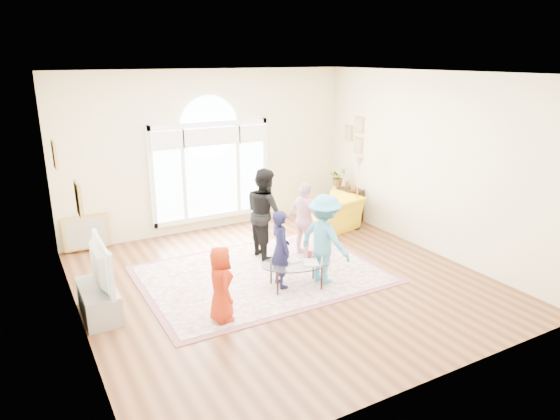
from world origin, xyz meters
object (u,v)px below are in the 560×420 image
tv_console (99,301)px  television (95,265)px  area_rug (262,274)px  armchair (333,213)px  coffee_table (296,264)px

tv_console → television: 0.54m
area_rug → television: 2.65m
tv_console → armchair: size_ratio=0.94×
tv_console → coffee_table: size_ratio=0.82×
area_rug → tv_console: (-2.55, -0.08, 0.20)m
coffee_table → armchair: (2.05, 1.97, -0.06)m
television → coffee_table: (2.80, -0.59, -0.35)m
television → coffee_table: 2.88m
coffee_table → area_rug: bearing=124.9°
coffee_table → television: bearing=-177.9°
tv_console → coffee_table: bearing=-11.8°
tv_console → area_rug: bearing=1.8°
area_rug → coffee_table: (0.26, -0.67, 0.39)m
area_rug → tv_console: tv_console is taller
area_rug → coffee_table: bearing=-69.1°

